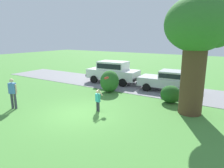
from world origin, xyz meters
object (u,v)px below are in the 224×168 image
object	(u,v)px
child_thrower	(98,99)
frisbee	(106,78)
parked_sedan	(169,80)
oak_tree_large	(198,33)
adult_onlooker	(13,92)
parked_suv	(113,71)

from	to	relation	value
child_thrower	frisbee	bearing A→B (deg)	95.26
parked_sedan	frisbee	world-z (taller)	frisbee
oak_tree_large	frisbee	xyz separation A→B (m)	(-4.44, -1.47, -2.49)
parked_sedan	frisbee	size ratio (longest dim) A/B	15.16
frisbee	adult_onlooker	world-z (taller)	frisbee
child_thrower	frisbee	size ratio (longest dim) A/B	4.34
child_thrower	adult_onlooker	xyz separation A→B (m)	(-4.30, -2.19, 0.27)
oak_tree_large	parked_sedan	distance (m)	5.62
frisbee	adult_onlooker	xyz separation A→B (m)	(-4.20, -3.19, -0.71)
parked_sedan	frisbee	distance (m)	5.77
parked_sedan	child_thrower	size ratio (longest dim) A/B	3.49
child_thrower	frisbee	distance (m)	1.40
parked_sedan	parked_suv	distance (m)	5.00
parked_suv	parked_sedan	bearing A→B (deg)	-1.32
oak_tree_large	frisbee	world-z (taller)	oak_tree_large
adult_onlooker	parked_suv	bearing A→B (deg)	81.58
oak_tree_large	parked_suv	distance (m)	8.92
frisbee	child_thrower	bearing A→B (deg)	-84.74
oak_tree_large	child_thrower	bearing A→B (deg)	-150.48
oak_tree_large	frisbee	bearing A→B (deg)	-161.72
parked_sedan	parked_suv	world-z (taller)	parked_suv
parked_suv	adult_onlooker	bearing A→B (deg)	-98.42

